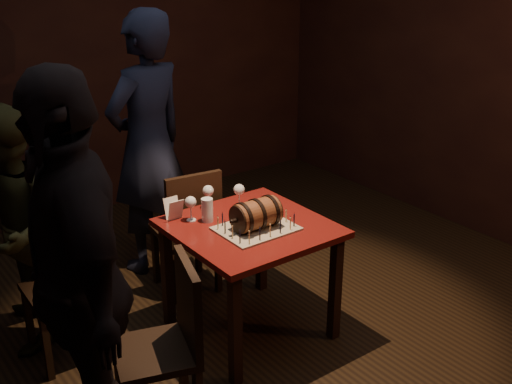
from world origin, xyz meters
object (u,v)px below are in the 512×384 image
(barrel_cake, at_px, (256,214))
(chair_left_front, at_px, (170,338))
(pub_table, at_px, (250,241))
(wine_glass_mid, at_px, (208,192))
(pint_of_ale, at_px, (207,210))
(person_left_rear, at_px, (10,232))
(person_back, at_px, (148,145))
(wine_glass_right, at_px, (239,191))
(wine_glass_left, at_px, (191,203))
(chair_back, at_px, (189,226))
(chair_left_rear, at_px, (73,276))
(person_left_front, at_px, (77,282))

(barrel_cake, bearing_deg, chair_left_front, -155.37)
(barrel_cake, height_order, chair_left_front, barrel_cake)
(pub_table, bearing_deg, wine_glass_mid, 99.74)
(wine_glass_mid, relative_size, pint_of_ale, 1.07)
(barrel_cake, distance_m, person_left_rear, 1.47)
(person_back, xyz_separation_m, person_left_rear, (-1.15, -0.42, -0.22))
(wine_glass_right, distance_m, chair_left_front, 1.22)
(pub_table, xyz_separation_m, chair_left_front, (-0.82, -0.45, -0.12))
(pub_table, relative_size, wine_glass_mid, 5.59)
(chair_left_front, relative_size, person_left_rear, 0.62)
(pub_table, distance_m, person_left_rear, 1.43)
(wine_glass_mid, bearing_deg, wine_glass_left, -153.92)
(pint_of_ale, bearing_deg, person_back, 82.95)
(chair_back, relative_size, chair_left_front, 1.00)
(chair_left_front, height_order, person_back, person_back)
(pint_of_ale, bearing_deg, pub_table, -49.61)
(wine_glass_mid, distance_m, chair_left_front, 1.16)
(chair_back, xyz_separation_m, person_left_rear, (-1.15, 0.12, 0.23))
(pub_table, relative_size, wine_glass_left, 5.59)
(pub_table, height_order, chair_left_front, chair_left_front)
(pub_table, relative_size, chair_back, 0.97)
(pint_of_ale, height_order, person_back, person_back)
(barrel_cake, distance_m, wine_glass_mid, 0.44)
(pint_of_ale, relative_size, person_back, 0.08)
(wine_glass_right, height_order, chair_left_rear, chair_left_rear)
(barrel_cake, relative_size, person_left_front, 0.17)
(barrel_cake, height_order, pint_of_ale, barrel_cake)
(wine_glass_left, relative_size, person_back, 0.08)
(wine_glass_right, relative_size, chair_back, 0.17)
(chair_left_rear, bearing_deg, chair_left_front, -80.75)
(pint_of_ale, xyz_separation_m, person_left_rear, (-1.03, 0.56, -0.07))
(pub_table, distance_m, pint_of_ale, 0.32)
(person_left_front, bearing_deg, chair_left_rear, 172.87)
(chair_left_front, bearing_deg, person_left_front, 174.94)
(wine_glass_left, xyz_separation_m, wine_glass_right, (0.36, -0.01, 0.00))
(barrel_cake, height_order, wine_glass_left, barrel_cake)
(barrel_cake, bearing_deg, pint_of_ale, 121.18)
(chair_back, distance_m, person_left_rear, 1.18)
(chair_left_rear, relative_size, person_left_rear, 0.62)
(wine_glass_left, xyz_separation_m, person_back, (0.20, 0.91, 0.10))
(chair_left_front, xyz_separation_m, person_back, (0.77, 1.63, 0.45))
(barrel_cake, height_order, person_left_rear, person_left_rear)
(chair_left_rear, xyz_separation_m, chair_left_front, (0.15, -0.90, 0.00))
(person_back, bearing_deg, chair_back, 75.12)
(barrel_cake, xyz_separation_m, wine_glass_mid, (-0.06, 0.44, 0.02))
(barrel_cake, distance_m, person_left_front, 1.29)
(wine_glass_mid, distance_m, pint_of_ale, 0.20)
(pint_of_ale, distance_m, person_left_front, 1.24)
(person_left_rear, xyz_separation_m, person_left_front, (-0.04, -1.17, 0.22))
(person_left_front, bearing_deg, chair_back, 142.24)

